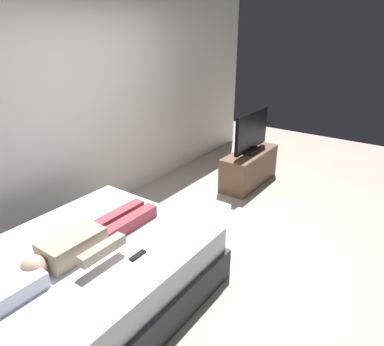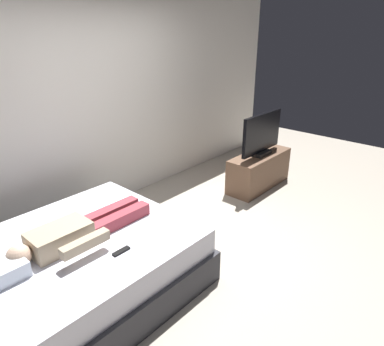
{
  "view_description": "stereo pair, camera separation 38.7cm",
  "coord_description": "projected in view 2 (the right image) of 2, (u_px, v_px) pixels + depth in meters",
  "views": [
    {
      "loc": [
        -2.5,
        -1.6,
        2.21
      ],
      "look_at": [
        0.4,
        0.47,
        0.69
      ],
      "focal_mm": 32.71,
      "sensor_mm": 36.0,
      "label": 1
    },
    {
      "loc": [
        -2.25,
        -1.91,
        2.21
      ],
      "look_at": [
        0.4,
        0.47,
        0.69
      ],
      "focal_mm": 32.71,
      "sensor_mm": 36.0,
      "label": 2
    }
  ],
  "objects": [
    {
      "name": "back_wall",
      "position": [
        115.0,
        94.0,
        4.39
      ],
      "size": [
        6.4,
        0.1,
        2.8
      ],
      "primitive_type": "cube",
      "color": "silver",
      "rests_on": "ground"
    },
    {
      "name": "tv",
      "position": [
        262.0,
        135.0,
        4.88
      ],
      "size": [
        0.88,
        0.2,
        0.59
      ],
      "color": "black",
      "rests_on": "tv_stand"
    },
    {
      "name": "tv_stand",
      "position": [
        259.0,
        170.0,
        5.09
      ],
      "size": [
        1.1,
        0.4,
        0.5
      ],
      "primitive_type": "cube",
      "color": "brown",
      "rests_on": "ground"
    },
    {
      "name": "ground_plane",
      "position": [
        200.0,
        258.0,
        3.58
      ],
      "size": [
        10.0,
        10.0,
        0.0
      ],
      "primitive_type": "plane",
      "color": "#ADA393"
    },
    {
      "name": "bed",
      "position": [
        77.0,
        269.0,
        3.02
      ],
      "size": [
        1.96,
        1.62,
        0.54
      ],
      "color": "#333338",
      "rests_on": "ground"
    },
    {
      "name": "person",
      "position": [
        75.0,
        233.0,
        2.89
      ],
      "size": [
        1.26,
        0.46,
        0.18
      ],
      "color": "tan",
      "rests_on": "bed"
    },
    {
      "name": "remote",
      "position": [
        121.0,
        251.0,
        2.77
      ],
      "size": [
        0.15,
        0.04,
        0.02
      ],
      "primitive_type": "cube",
      "color": "black",
      "rests_on": "bed"
    }
  ]
}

